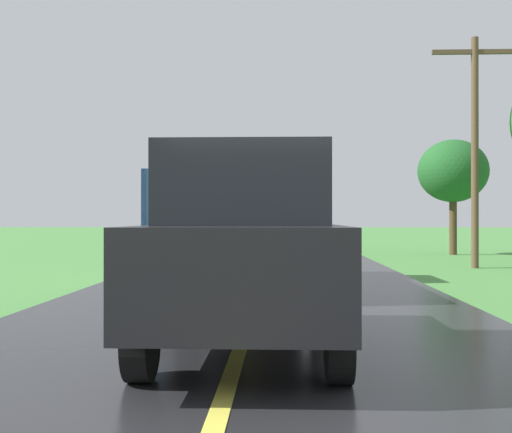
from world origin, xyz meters
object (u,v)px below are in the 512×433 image
at_px(utility_pole_roadside, 475,141).
at_px(following_car, 248,248).
at_px(banana_truck_near, 237,213).
at_px(roadside_tree_near_left, 453,171).
at_px(banana_truck_far, 258,216).

height_order(utility_pole_roadside, following_car, utility_pole_roadside).
bearing_deg(utility_pole_roadside, banana_truck_near, -141.49).
bearing_deg(roadside_tree_near_left, utility_pole_roadside, -99.78).
relative_size(banana_truck_near, utility_pole_roadside, 0.92).
relative_size(utility_pole_roadside, roadside_tree_near_left, 1.46).
bearing_deg(utility_pole_roadside, roadside_tree_near_left, 80.22).
xyz_separation_m(banana_truck_near, utility_pole_roadside, (6.18, 4.92, 2.01)).
distance_m(banana_truck_far, following_car, 21.24).
relative_size(banana_truck_far, following_car, 1.42).
bearing_deg(banana_truck_near, following_car, -85.21).
height_order(banana_truck_near, banana_truck_far, same).
xyz_separation_m(banana_truck_near, roadside_tree_near_left, (7.33, 11.57, 1.66)).
xyz_separation_m(banana_truck_near, following_car, (0.57, -6.79, -0.40)).
bearing_deg(utility_pole_roadside, following_car, -115.61).
bearing_deg(utility_pole_roadside, banana_truck_far, 123.34).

